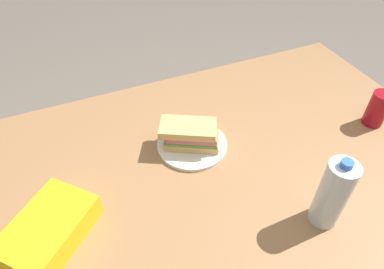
# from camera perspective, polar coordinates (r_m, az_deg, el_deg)

# --- Properties ---
(dining_table) EXTENTS (1.70, 1.03, 0.72)m
(dining_table) POSITION_cam_1_polar(r_m,az_deg,el_deg) (1.06, 0.74, -10.12)
(dining_table) COLOR #9E7047
(dining_table) RESTS_ON ground_plane
(paper_plate) EXTENTS (0.22, 0.22, 0.01)m
(paper_plate) POSITION_cam_1_polar(r_m,az_deg,el_deg) (1.08, 0.00, -1.69)
(paper_plate) COLOR white
(paper_plate) RESTS_ON dining_table
(sandwich) EXTENTS (0.21, 0.16, 0.08)m
(sandwich) POSITION_cam_1_polar(r_m,az_deg,el_deg) (1.05, -0.21, 0.05)
(sandwich) COLOR #DBB26B
(sandwich) RESTS_ON paper_plate
(soda_can_red) EXTENTS (0.07, 0.07, 0.12)m
(soda_can_red) POSITION_cam_1_polar(r_m,az_deg,el_deg) (1.29, 28.69, 3.78)
(soda_can_red) COLOR maroon
(soda_can_red) RESTS_ON dining_table
(chip_bag) EXTENTS (0.27, 0.27, 0.07)m
(chip_bag) POSITION_cam_1_polar(r_m,az_deg,el_deg) (0.93, -22.84, -14.54)
(chip_bag) COLOR yellow
(chip_bag) RESTS_ON dining_table
(water_bottle_tall) EXTENTS (0.07, 0.07, 0.22)m
(water_bottle_tall) POSITION_cam_1_polar(r_m,az_deg,el_deg) (0.90, 22.52, -9.22)
(water_bottle_tall) COLOR silver
(water_bottle_tall) RESTS_ON dining_table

